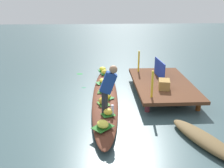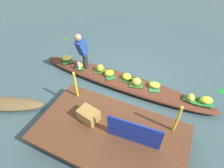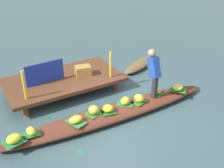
{
  "view_description": "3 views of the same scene",
  "coord_description": "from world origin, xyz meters",
  "px_view_note": "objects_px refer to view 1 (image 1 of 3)",
  "views": [
    {
      "loc": [
        6.98,
        -0.16,
        3.11
      ],
      "look_at": [
        -0.04,
        0.21,
        0.54
      ],
      "focal_mm": 40.25,
      "sensor_mm": 36.0,
      "label": 1
    },
    {
      "loc": [
        -1.45,
        3.78,
        3.73
      ],
      "look_at": [
        0.04,
        0.55,
        0.45
      ],
      "focal_mm": 28.92,
      "sensor_mm": 36.0,
      "label": 2
    },
    {
      "loc": [
        -2.8,
        -4.67,
        3.81
      ],
      "look_at": [
        0.3,
        0.55,
        0.59
      ],
      "focal_mm": 43.11,
      "sensor_mm": 36.0,
      "label": 3
    }
  ],
  "objects_px": {
    "banana_bunch_3": "(108,112)",
    "banana_bunch_2": "(103,124)",
    "produce_crate": "(164,84)",
    "banana_bunch_6": "(103,69)",
    "moored_boat": "(204,140)",
    "banana_bunch_1": "(103,101)",
    "banana_bunch_7": "(106,96)",
    "banana_bunch_4": "(103,81)",
    "vendor_person": "(108,86)",
    "water_bottle": "(112,110)",
    "banana_bunch_8": "(104,89)",
    "vendor_boat": "(105,98)",
    "market_banner": "(159,69)",
    "banana_bunch_5": "(106,85)",
    "banana_bunch_0": "(105,72)"
  },
  "relations": [
    {
      "from": "banana_bunch_3",
      "to": "moored_boat",
      "type": "bearing_deg",
      "value": 63.32
    },
    {
      "from": "banana_bunch_0",
      "to": "banana_bunch_5",
      "type": "relative_size",
      "value": 0.93
    },
    {
      "from": "banana_bunch_8",
      "to": "vendor_person",
      "type": "height_order",
      "value": "vendor_person"
    },
    {
      "from": "vendor_boat",
      "to": "banana_bunch_5",
      "type": "relative_size",
      "value": 20.63
    },
    {
      "from": "banana_bunch_7",
      "to": "produce_crate",
      "type": "height_order",
      "value": "produce_crate"
    },
    {
      "from": "banana_bunch_0",
      "to": "banana_bunch_6",
      "type": "distance_m",
      "value": 0.37
    },
    {
      "from": "banana_bunch_1",
      "to": "produce_crate",
      "type": "relative_size",
      "value": 0.6
    },
    {
      "from": "vendor_person",
      "to": "water_bottle",
      "type": "xyz_separation_m",
      "value": [
        0.14,
        0.1,
        -0.57
      ]
    },
    {
      "from": "market_banner",
      "to": "moored_boat",
      "type": "bearing_deg",
      "value": -0.27
    },
    {
      "from": "banana_bunch_2",
      "to": "banana_bunch_4",
      "type": "xyz_separation_m",
      "value": [
        -2.97,
        0.06,
        -0.01
      ]
    },
    {
      "from": "banana_bunch_0",
      "to": "banana_bunch_1",
      "type": "distance_m",
      "value": 2.7
    },
    {
      "from": "banana_bunch_4",
      "to": "water_bottle",
      "type": "xyz_separation_m",
      "value": [
        2.34,
        0.19,
        0.05
      ]
    },
    {
      "from": "moored_boat",
      "to": "banana_bunch_1",
      "type": "bearing_deg",
      "value": -150.76
    },
    {
      "from": "banana_bunch_1",
      "to": "moored_boat",
      "type": "bearing_deg",
      "value": 51.99
    },
    {
      "from": "banana_bunch_0",
      "to": "vendor_person",
      "type": "xyz_separation_m",
      "value": [
        3.19,
        0.01,
        0.61
      ]
    },
    {
      "from": "moored_boat",
      "to": "banana_bunch_2",
      "type": "distance_m",
      "value": 2.24
    },
    {
      "from": "banana_bunch_0",
      "to": "banana_bunch_8",
      "type": "height_order",
      "value": "banana_bunch_8"
    },
    {
      "from": "water_bottle",
      "to": "banana_bunch_4",
      "type": "bearing_deg",
      "value": -175.29
    },
    {
      "from": "banana_bunch_1",
      "to": "banana_bunch_8",
      "type": "distance_m",
      "value": 0.89
    },
    {
      "from": "moored_boat",
      "to": "banana_bunch_8",
      "type": "bearing_deg",
      "value": -163.09
    },
    {
      "from": "banana_bunch_0",
      "to": "banana_bunch_7",
      "type": "bearing_deg",
      "value": -0.03
    },
    {
      "from": "produce_crate",
      "to": "banana_bunch_6",
      "type": "bearing_deg",
      "value": -143.03
    },
    {
      "from": "banana_bunch_3",
      "to": "banana_bunch_2",
      "type": "bearing_deg",
      "value": -13.38
    },
    {
      "from": "banana_bunch_3",
      "to": "market_banner",
      "type": "height_order",
      "value": "market_banner"
    },
    {
      "from": "banana_bunch_8",
      "to": "banana_bunch_5",
      "type": "bearing_deg",
      "value": 163.75
    },
    {
      "from": "banana_bunch_4",
      "to": "banana_bunch_6",
      "type": "relative_size",
      "value": 1.04
    },
    {
      "from": "water_bottle",
      "to": "vendor_person",
      "type": "bearing_deg",
      "value": -143.79
    },
    {
      "from": "banana_bunch_3",
      "to": "banana_bunch_7",
      "type": "bearing_deg",
      "value": -179.5
    },
    {
      "from": "moored_boat",
      "to": "banana_bunch_3",
      "type": "height_order",
      "value": "banana_bunch_3"
    },
    {
      "from": "banana_bunch_4",
      "to": "banana_bunch_6",
      "type": "height_order",
      "value": "banana_bunch_6"
    },
    {
      "from": "banana_bunch_5",
      "to": "vendor_person",
      "type": "height_order",
      "value": "vendor_person"
    },
    {
      "from": "banana_bunch_2",
      "to": "banana_bunch_7",
      "type": "bearing_deg",
      "value": 175.19
    },
    {
      "from": "produce_crate",
      "to": "water_bottle",
      "type": "bearing_deg",
      "value": -51.13
    },
    {
      "from": "banana_bunch_1",
      "to": "banana_bunch_4",
      "type": "bearing_deg",
      "value": 179.48
    },
    {
      "from": "banana_bunch_4",
      "to": "produce_crate",
      "type": "distance_m",
      "value": 2.1
    },
    {
      "from": "moored_boat",
      "to": "vendor_person",
      "type": "height_order",
      "value": "vendor_person"
    },
    {
      "from": "moored_boat",
      "to": "water_bottle",
      "type": "distance_m",
      "value": 2.22
    },
    {
      "from": "banana_bunch_7",
      "to": "water_bottle",
      "type": "height_order",
      "value": "water_bottle"
    },
    {
      "from": "banana_bunch_3",
      "to": "banana_bunch_4",
      "type": "relative_size",
      "value": 0.72
    },
    {
      "from": "banana_bunch_1",
      "to": "banana_bunch_4",
      "type": "xyz_separation_m",
      "value": [
        -1.71,
        0.02,
        -0.03
      ]
    },
    {
      "from": "banana_bunch_1",
      "to": "banana_bunch_2",
      "type": "bearing_deg",
      "value": -1.94
    },
    {
      "from": "banana_bunch_1",
      "to": "banana_bunch_3",
      "type": "height_order",
      "value": "banana_bunch_1"
    },
    {
      "from": "vendor_boat",
      "to": "market_banner",
      "type": "bearing_deg",
      "value": 120.46
    },
    {
      "from": "moored_boat",
      "to": "market_banner",
      "type": "relative_size",
      "value": 1.84
    },
    {
      "from": "vendor_boat",
      "to": "market_banner",
      "type": "relative_size",
      "value": 5.13
    },
    {
      "from": "banana_bunch_2",
      "to": "banana_bunch_3",
      "type": "bearing_deg",
      "value": 166.62
    },
    {
      "from": "banana_bunch_1",
      "to": "banana_bunch_3",
      "type": "bearing_deg",
      "value": 8.89
    },
    {
      "from": "vendor_boat",
      "to": "banana_bunch_0",
      "type": "distance_m",
      "value": 1.98
    },
    {
      "from": "banana_bunch_8",
      "to": "banana_bunch_3",
      "type": "bearing_deg",
      "value": 2.98
    },
    {
      "from": "banana_bunch_7",
      "to": "banana_bunch_1",
      "type": "bearing_deg",
      "value": -14.68
    }
  ]
}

